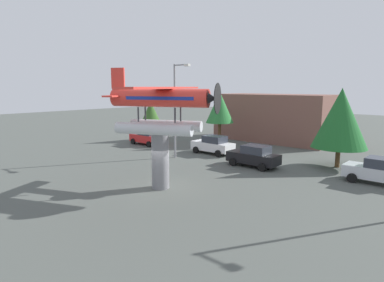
{
  "coord_description": "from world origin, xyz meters",
  "views": [
    {
      "loc": [
        15.05,
        -13.84,
        6.39
      ],
      "look_at": [
        0.0,
        3.0,
        2.67
      ],
      "focal_mm": 30.94,
      "sensor_mm": 36.0,
      "label": 1
    }
  ],
  "objects_px": {
    "car_far_black": "(254,156)",
    "tree_center_back": "(340,118)",
    "car_mid_white": "(213,145)",
    "car_distant_silver": "(379,171)",
    "tree_west": "(151,114)",
    "car_near_red": "(147,137)",
    "storefront_building": "(274,118)",
    "display_pedestal": "(160,161)",
    "floatplane_monument": "(161,106)",
    "tree_east": "(220,108)",
    "streetlight_primary": "(176,105)"
  },
  "relations": [
    {
      "from": "display_pedestal",
      "to": "car_mid_white",
      "type": "height_order",
      "value": "display_pedestal"
    },
    {
      "from": "streetlight_primary",
      "to": "storefront_building",
      "type": "relative_size",
      "value": 0.62
    },
    {
      "from": "storefront_building",
      "to": "tree_center_back",
      "type": "height_order",
      "value": "tree_center_back"
    },
    {
      "from": "display_pedestal",
      "to": "streetlight_primary",
      "type": "height_order",
      "value": "streetlight_primary"
    },
    {
      "from": "car_far_black",
      "to": "car_mid_white",
      "type": "bearing_deg",
      "value": -18.95
    },
    {
      "from": "tree_west",
      "to": "car_near_red",
      "type": "bearing_deg",
      "value": -48.98
    },
    {
      "from": "tree_center_back",
      "to": "car_far_black",
      "type": "bearing_deg",
      "value": -139.69
    },
    {
      "from": "tree_west",
      "to": "tree_center_back",
      "type": "bearing_deg",
      "value": 2.54
    },
    {
      "from": "car_distant_silver",
      "to": "storefront_building",
      "type": "height_order",
      "value": "storefront_building"
    },
    {
      "from": "car_mid_white",
      "to": "tree_west",
      "type": "xyz_separation_m",
      "value": [
        -10.6,
        1.42,
        2.26
      ]
    },
    {
      "from": "floatplane_monument",
      "to": "car_far_black",
      "type": "distance_m",
      "value": 9.95
    },
    {
      "from": "car_far_black",
      "to": "tree_center_back",
      "type": "relative_size",
      "value": 0.67
    },
    {
      "from": "car_mid_white",
      "to": "tree_east",
      "type": "relative_size",
      "value": 0.72
    },
    {
      "from": "car_far_black",
      "to": "storefront_building",
      "type": "bearing_deg",
      "value": -67.99
    },
    {
      "from": "streetlight_primary",
      "to": "tree_west",
      "type": "bearing_deg",
      "value": 151.29
    },
    {
      "from": "tree_center_back",
      "to": "car_near_red",
      "type": "bearing_deg",
      "value": -170.29
    },
    {
      "from": "floatplane_monument",
      "to": "car_mid_white",
      "type": "relative_size",
      "value": 2.36
    },
    {
      "from": "car_mid_white",
      "to": "storefront_building",
      "type": "xyz_separation_m",
      "value": [
        0.41,
        11.14,
        1.87
      ]
    },
    {
      "from": "tree_center_back",
      "to": "tree_west",
      "type": "bearing_deg",
      "value": -177.46
    },
    {
      "from": "car_distant_silver",
      "to": "tree_west",
      "type": "bearing_deg",
      "value": -4.52
    },
    {
      "from": "display_pedestal",
      "to": "car_far_black",
      "type": "xyz_separation_m",
      "value": [
        1.4,
        8.9,
        -0.9
      ]
    },
    {
      "from": "streetlight_primary",
      "to": "display_pedestal",
      "type": "bearing_deg",
      "value": -52.01
    },
    {
      "from": "tree_west",
      "to": "tree_east",
      "type": "xyz_separation_m",
      "value": [
        8.29,
        2.64,
        1.01
      ]
    },
    {
      "from": "car_near_red",
      "to": "car_mid_white",
      "type": "relative_size",
      "value": 1.0
    },
    {
      "from": "storefront_building",
      "to": "car_near_red",
      "type": "bearing_deg",
      "value": -126.54
    },
    {
      "from": "streetlight_primary",
      "to": "tree_east",
      "type": "height_order",
      "value": "streetlight_primary"
    },
    {
      "from": "car_far_black",
      "to": "tree_center_back",
      "type": "xyz_separation_m",
      "value": [
        5.1,
        4.33,
        3.06
      ]
    },
    {
      "from": "storefront_building",
      "to": "tree_east",
      "type": "bearing_deg",
      "value": -110.99
    },
    {
      "from": "car_distant_silver",
      "to": "tree_east",
      "type": "relative_size",
      "value": 0.72
    },
    {
      "from": "car_mid_white",
      "to": "car_distant_silver",
      "type": "relative_size",
      "value": 1.0
    },
    {
      "from": "car_mid_white",
      "to": "car_distant_silver",
      "type": "height_order",
      "value": "same"
    },
    {
      "from": "floatplane_monument",
      "to": "tree_center_back",
      "type": "xyz_separation_m",
      "value": [
        6.38,
        13.18,
        -1.29
      ]
    },
    {
      "from": "display_pedestal",
      "to": "storefront_building",
      "type": "bearing_deg",
      "value": 100.03
    },
    {
      "from": "car_mid_white",
      "to": "car_distant_silver",
      "type": "xyz_separation_m",
      "value": [
        14.44,
        -0.56,
        0.0
      ]
    },
    {
      "from": "car_far_black",
      "to": "storefront_building",
      "type": "xyz_separation_m",
      "value": [
        -5.29,
        13.1,
        1.87
      ]
    },
    {
      "from": "floatplane_monument",
      "to": "car_distant_silver",
      "type": "bearing_deg",
      "value": 21.22
    },
    {
      "from": "display_pedestal",
      "to": "floatplane_monument",
      "type": "distance_m",
      "value": 3.46
    },
    {
      "from": "car_near_red",
      "to": "tree_east",
      "type": "height_order",
      "value": "tree_east"
    },
    {
      "from": "display_pedestal",
      "to": "car_far_black",
      "type": "bearing_deg",
      "value": 81.06
    },
    {
      "from": "floatplane_monument",
      "to": "car_far_black",
      "type": "height_order",
      "value": "floatplane_monument"
    },
    {
      "from": "car_mid_white",
      "to": "tree_east",
      "type": "xyz_separation_m",
      "value": [
        -2.31,
        4.06,
        3.27
      ]
    },
    {
      "from": "car_far_black",
      "to": "floatplane_monument",
      "type": "bearing_deg",
      "value": 81.76
    },
    {
      "from": "display_pedestal",
      "to": "tree_center_back",
      "type": "relative_size",
      "value": 0.57
    },
    {
      "from": "display_pedestal",
      "to": "car_near_red",
      "type": "xyz_separation_m",
      "value": [
        -12.84,
        9.92,
        -0.9
      ]
    },
    {
      "from": "car_distant_silver",
      "to": "car_far_black",
      "type": "bearing_deg",
      "value": 9.08
    },
    {
      "from": "car_near_red",
      "to": "car_mid_white",
      "type": "distance_m",
      "value": 8.6
    },
    {
      "from": "storefront_building",
      "to": "tree_west",
      "type": "height_order",
      "value": "storefront_building"
    },
    {
      "from": "display_pedestal",
      "to": "tree_east",
      "type": "distance_m",
      "value": 16.49
    },
    {
      "from": "tree_west",
      "to": "car_mid_white",
      "type": "bearing_deg",
      "value": -7.63
    },
    {
      "from": "car_near_red",
      "to": "tree_west",
      "type": "height_order",
      "value": "tree_west"
    }
  ]
}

